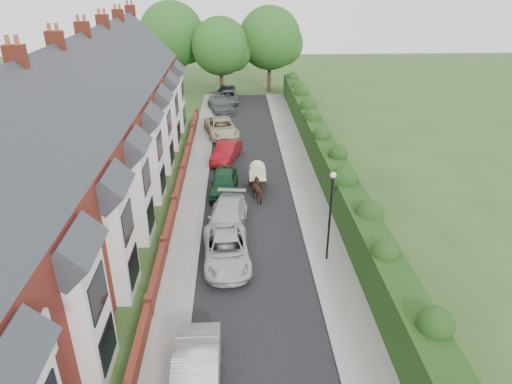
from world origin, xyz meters
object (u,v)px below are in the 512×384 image
(horse, at_px, (259,190))
(horse_cart, at_px, (257,174))
(car_red, at_px, (226,152))
(car_beige, at_px, (221,128))
(car_silver_b, at_px, (226,250))
(car_grey, at_px, (220,104))
(car_white, at_px, (227,217))
(car_silver_a, at_px, (196,376))
(car_green, at_px, (224,182))
(car_black, at_px, (225,92))
(lamppost, at_px, (331,206))

(horse, distance_m, horse_cart, 1.91)
(car_red, height_order, car_beige, car_beige)
(car_silver_b, xyz_separation_m, car_grey, (-1.06, 28.89, 0.06))
(car_white, bearing_deg, car_red, 97.72)
(car_grey, bearing_deg, horse_cart, -93.45)
(car_silver_a, height_order, car_grey, car_silver_a)
(car_green, relative_size, car_black, 0.99)
(horse_cart, bearing_deg, lamppost, -70.33)
(car_silver_b, bearing_deg, car_beige, 88.39)
(car_silver_b, xyz_separation_m, horse_cart, (2.07, 9.04, 0.39))
(car_silver_a, distance_m, car_beige, 28.89)
(car_silver_b, height_order, car_grey, car_grey)
(car_silver_a, height_order, car_silver_b, car_silver_a)
(car_silver_b, xyz_separation_m, car_beige, (-0.74, 20.58, 0.07))
(car_beige, bearing_deg, horse_cart, -87.89)
(lamppost, bearing_deg, car_black, 99.73)
(car_red, bearing_deg, car_silver_a, -77.20)
(car_red, distance_m, car_black, 20.06)
(car_white, bearing_deg, car_grey, 99.13)
(car_beige, distance_m, car_grey, 8.32)
(lamppost, distance_m, car_white, 6.92)
(car_green, relative_size, horse, 2.62)
(car_silver_b, bearing_deg, car_silver_a, -100.50)
(car_green, xyz_separation_m, car_beige, (-0.44, 12.09, 0.01))
(car_black, bearing_deg, car_grey, -81.32)
(car_silver_b, bearing_deg, lamppost, -4.80)
(car_grey, height_order, horse_cart, horse_cart)
(lamppost, height_order, horse_cart, lamppost)
(car_silver_a, distance_m, horse, 15.77)
(car_red, distance_m, horse_cart, 5.86)
(car_white, distance_m, car_red, 10.95)
(car_grey, bearing_deg, car_beige, -100.20)
(car_silver_a, distance_m, car_white, 11.83)
(car_green, bearing_deg, car_black, 94.71)
(car_grey, distance_m, horse, 21.95)
(lamppost, xyz_separation_m, car_silver_b, (-5.34, 0.11, -2.58))
(car_green, bearing_deg, horse_cart, 17.13)
(car_silver_b, distance_m, car_white, 3.48)
(car_red, bearing_deg, horse_cart, -52.42)
(car_silver_a, xyz_separation_m, car_white, (1.00, 11.79, -0.04))
(car_silver_a, relative_size, car_grey, 0.91)
(car_white, relative_size, horse, 3.01)
(car_silver_a, relative_size, horse, 2.81)
(car_silver_a, relative_size, car_white, 0.93)
(car_green, relative_size, car_red, 1.00)
(car_silver_a, xyz_separation_m, car_grey, (-0.06, 37.20, -0.02))
(car_white, xyz_separation_m, car_grey, (-1.05, 25.41, 0.02))
(car_silver_a, distance_m, car_black, 42.80)
(car_silver_a, xyz_separation_m, car_red, (0.81, 22.74, -0.05))
(car_silver_a, distance_m, car_red, 22.76)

